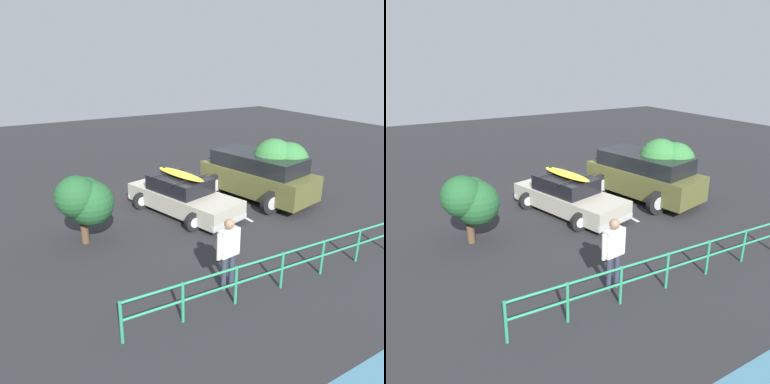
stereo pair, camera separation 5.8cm
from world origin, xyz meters
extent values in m
cube|color=#28282B|center=(0.00, 0.00, -0.01)|extent=(44.00, 44.00, 0.02)
cube|color=silver|center=(-0.84, 0.75, 0.00)|extent=(0.12, 3.85, 0.00)
cube|color=#B7B29E|center=(0.75, 0.75, 0.47)|extent=(2.70, 4.57, 0.61)
cube|color=black|center=(0.80, 0.59, 1.03)|extent=(1.93, 2.37, 0.51)
cube|color=silver|center=(0.21, 2.79, 0.29)|extent=(1.64, 0.53, 0.14)
cube|color=silver|center=(1.30, -1.28, 0.29)|extent=(1.64, 0.53, 0.14)
cylinder|color=black|center=(-0.40, 1.82, 0.31)|extent=(0.62, 0.18, 0.62)
cylinder|color=#B7B7BC|center=(-0.40, 1.82, 0.31)|extent=(0.34, 0.19, 0.34)
cylinder|color=black|center=(1.22, 2.26, 0.31)|extent=(0.62, 0.18, 0.62)
cylinder|color=#B7B7BC|center=(1.22, 2.26, 0.31)|extent=(0.34, 0.19, 0.34)
cylinder|color=black|center=(0.29, -0.75, 0.31)|extent=(0.62, 0.18, 0.62)
cylinder|color=#B7B7BC|center=(0.29, -0.75, 0.31)|extent=(0.34, 0.19, 0.34)
cylinder|color=black|center=(1.91, -0.32, 0.31)|extent=(0.62, 0.18, 0.62)
cylinder|color=#B7B7BC|center=(1.91, -0.32, 0.31)|extent=(0.34, 0.19, 0.34)
cylinder|color=black|center=(0.65, 1.13, 1.33)|extent=(1.67, 0.48, 0.03)
cylinder|color=black|center=(0.95, 0.04, 1.33)|extent=(1.67, 0.48, 0.03)
ellipsoid|color=yellow|center=(0.78, 0.60, 1.39)|extent=(0.99, 2.37, 0.09)
cone|color=black|center=(0.96, -0.31, 1.50)|extent=(0.10, 0.10, 0.14)
cube|color=brown|center=(-2.44, 0.93, 0.74)|extent=(2.71, 4.80, 0.92)
cube|color=black|center=(-2.44, 0.93, 1.49)|extent=(2.36, 3.80, 0.58)
cylinder|color=black|center=(-1.94, -1.38, 0.84)|extent=(0.78, 0.34, 0.76)
cylinder|color=black|center=(-3.62, 2.06, 0.42)|extent=(0.85, 0.22, 0.85)
cylinder|color=#B7B7BC|center=(-3.62, 2.06, 0.42)|extent=(0.47, 0.23, 0.47)
cylinder|color=black|center=(-1.82, 2.45, 0.42)|extent=(0.85, 0.22, 0.85)
cylinder|color=#B7B7BC|center=(-1.82, 2.45, 0.42)|extent=(0.47, 0.23, 0.47)
cylinder|color=black|center=(-3.05, -0.59, 0.42)|extent=(0.85, 0.22, 0.85)
cylinder|color=#B7B7BC|center=(-3.05, -0.59, 0.42)|extent=(0.47, 0.23, 0.47)
cylinder|color=black|center=(-1.25, -0.21, 0.42)|extent=(0.85, 0.22, 0.85)
cylinder|color=#B7B7BC|center=(-1.25, -0.21, 0.42)|extent=(0.47, 0.23, 0.47)
cylinder|color=#33384C|center=(2.03, 5.36, 0.44)|extent=(0.13, 0.13, 0.89)
cylinder|color=#33384C|center=(2.27, 5.39, 0.44)|extent=(0.13, 0.13, 0.89)
cube|color=silver|center=(2.15, 5.37, 1.22)|extent=(0.54, 0.27, 0.67)
sphere|color=#9E7556|center=(2.15, 5.37, 1.69)|extent=(0.24, 0.24, 0.24)
cylinder|color=silver|center=(1.85, 5.34, 1.19)|extent=(0.09, 0.09, 0.63)
cylinder|color=silver|center=(2.45, 5.41, 1.19)|extent=(0.09, 0.09, 0.63)
cylinder|color=#2D9366|center=(-1.59, 6.12, 0.47)|extent=(0.07, 0.07, 0.94)
cylinder|color=#2D9366|center=(-0.27, 6.06, 0.47)|extent=(0.07, 0.07, 0.94)
cylinder|color=#2D9366|center=(1.04, 6.01, 0.47)|extent=(0.07, 0.07, 0.94)
cylinder|color=#2D9366|center=(2.35, 5.95, 0.47)|extent=(0.07, 0.07, 0.94)
cylinder|color=#2D9366|center=(3.66, 5.90, 0.47)|extent=(0.07, 0.07, 0.94)
cylinder|color=#2D9366|center=(4.97, 5.84, 0.47)|extent=(0.07, 0.07, 0.94)
cylinder|color=#2D9366|center=(1.04, 6.01, 0.91)|extent=(7.87, 0.39, 0.06)
cylinder|color=#2D9366|center=(1.04, 6.01, 0.52)|extent=(7.87, 0.39, 0.06)
cylinder|color=brown|center=(4.42, 1.31, 0.29)|extent=(0.23, 0.23, 0.58)
sphere|color=#235B2D|center=(4.58, 1.46, 1.54)|extent=(1.20, 1.20, 1.20)
sphere|color=#235B2D|center=(4.13, 0.88, 1.45)|extent=(0.85, 0.85, 0.85)
sphere|color=#235B2D|center=(4.20, 0.97, 1.20)|extent=(1.24, 1.24, 1.24)
sphere|color=#235B2D|center=(4.20, 1.47, 1.28)|extent=(1.32, 1.32, 1.32)
cylinder|color=brown|center=(-3.19, 1.27, 0.27)|extent=(0.30, 0.30, 0.53)
sphere|color=#387F3D|center=(-2.98, 1.54, 1.16)|extent=(1.69, 1.69, 1.69)
sphere|color=#387F3D|center=(-2.86, 1.31, 1.59)|extent=(1.56, 1.56, 1.56)
sphere|color=#387F3D|center=(-3.30, 1.66, 1.51)|extent=(1.49, 1.49, 1.49)
sphere|color=#387F3D|center=(-3.23, 1.09, 1.38)|extent=(1.19, 1.19, 1.19)
sphere|color=#387F3D|center=(-3.20, 1.34, 1.54)|extent=(1.24, 1.24, 1.24)
sphere|color=#387F3D|center=(-3.18, 0.60, 1.04)|extent=(1.29, 1.29, 1.29)
sphere|color=#387F3D|center=(-3.19, 1.27, 1.07)|extent=(1.73, 1.73, 1.73)
camera|label=1|loc=(6.78, 11.55, 5.21)|focal=35.00mm
camera|label=2|loc=(6.73, 11.58, 5.21)|focal=35.00mm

